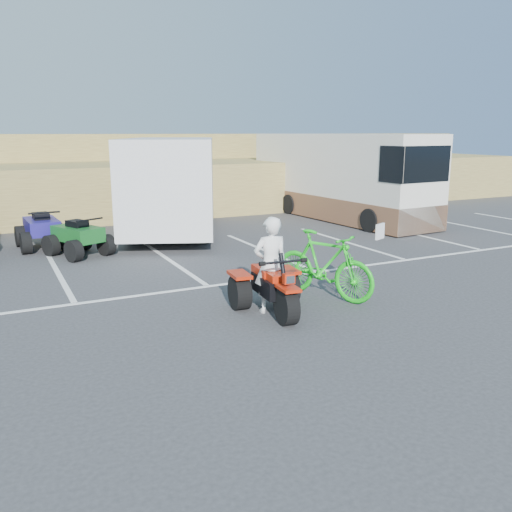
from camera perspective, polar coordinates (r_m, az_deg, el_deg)
name	(u,v)px	position (r m, az deg, el deg)	size (l,w,h in m)	color
ground	(259,321)	(9.39, 0.35, -6.87)	(100.00, 100.00, 0.00)	#323234
parking_stripes	(216,265)	(13.28, -4.23, -0.95)	(28.00, 5.16, 0.01)	white
grass_embankment	(92,175)	(23.77, -16.89, 8.12)	(40.00, 8.50, 3.10)	olive
red_trike_atv	(273,314)	(9.75, 1.85, -6.12)	(1.27, 1.69, 1.10)	#B5210A
rider	(271,265)	(9.63, 1.55, -0.95)	(0.63, 0.42, 1.74)	white
green_dirt_bike	(324,265)	(10.61, 7.16, -0.91)	(0.62, 2.19, 1.32)	#14BF19
cargo_trailer	(172,183)	(17.41, -8.86, 7.62)	(4.79, 6.91, 2.99)	silver
rv_motorhome	(338,182)	(20.79, 8.64, 7.68)	(2.76, 8.69, 3.07)	silver
quad_atv_blue	(44,248)	(16.32, -21.44, 0.78)	(1.28, 1.71, 1.12)	navy
quad_atv_green	(79,256)	(15.02, -18.09, 0.05)	(1.20, 1.61, 1.05)	#13531D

